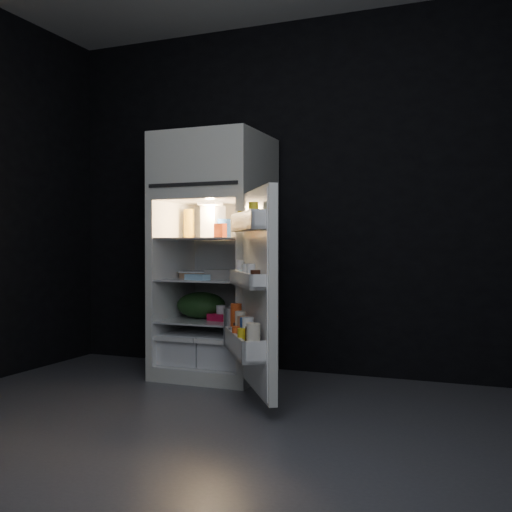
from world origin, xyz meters
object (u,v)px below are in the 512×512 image
at_px(milk_jug, 213,222).
at_px(egg_carton, 223,274).
at_px(fridge_door, 253,294).
at_px(yogurt_tray, 229,317).
at_px(refrigerator, 216,247).

distance_m(milk_jug, egg_carton, 0.44).
distance_m(fridge_door, egg_carton, 0.76).
bearing_deg(fridge_door, egg_carton, 128.93).
bearing_deg(yogurt_tray, milk_jug, 151.81).
bearing_deg(egg_carton, yogurt_tray, -1.14).
bearing_deg(fridge_door, refrigerator, 130.11).
relative_size(fridge_door, yogurt_tray, 4.36).
bearing_deg(milk_jug, egg_carton, -33.07).
height_order(fridge_door, yogurt_tray, fridge_door).
bearing_deg(milk_jug, fridge_door, -38.50).
distance_m(fridge_door, yogurt_tray, 0.77).
relative_size(fridge_door, milk_jug, 5.08).
bearing_deg(yogurt_tray, fridge_door, -45.55).
height_order(refrigerator, fridge_door, refrigerator).
bearing_deg(yogurt_tray, egg_carton, -164.68).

